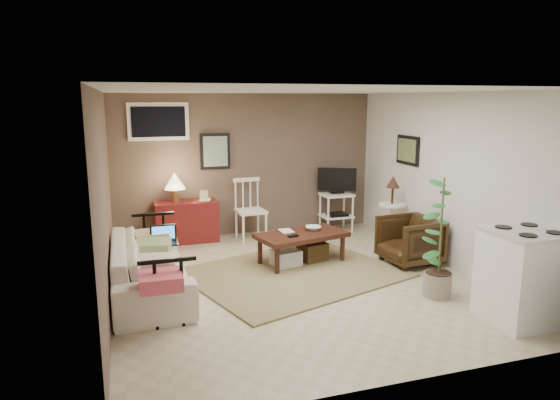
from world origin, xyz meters
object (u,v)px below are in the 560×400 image
object	(u,v)px
tv_stand	(337,198)
side_table	(392,203)
red_console	(185,218)
stove	(524,276)
potted_plant	(441,233)
coffee_table	(301,246)
sofa	(149,258)
armchair	(410,238)
spindle_chair	(250,211)

from	to	relation	value
tv_stand	side_table	xyz separation A→B (m)	(0.47, -1.08, 0.10)
red_console	stove	size ratio (longest dim) A/B	1.17
tv_stand	potted_plant	bearing A→B (deg)	-91.65
coffee_table	red_console	world-z (taller)	red_console
sofa	armchair	size ratio (longest dim) A/B	2.95
armchair	tv_stand	bearing A→B (deg)	-176.63
armchair	potted_plant	size ratio (longest dim) A/B	0.51
tv_stand	stove	world-z (taller)	tv_stand
spindle_chair	tv_stand	bearing A→B (deg)	1.34
coffee_table	sofa	size ratio (longest dim) A/B	0.62
sofa	potted_plant	bearing A→B (deg)	-110.27
stove	spindle_chair	bearing A→B (deg)	116.40
tv_stand	red_console	bearing A→B (deg)	177.18
spindle_chair	stove	xyz separation A→B (m)	(1.94, -3.92, 0.02)
spindle_chair	potted_plant	xyz separation A→B (m)	(1.49, -3.09, 0.30)
coffee_table	stove	world-z (taller)	stove
sofa	tv_stand	world-z (taller)	tv_stand
stove	potted_plant	bearing A→B (deg)	119.12
red_console	side_table	xyz separation A→B (m)	(3.10, -1.21, 0.29)
sofa	red_console	bearing A→B (deg)	-18.46
coffee_table	side_table	distance (m)	1.79
red_console	stove	distance (m)	5.07
armchair	red_console	bearing A→B (deg)	-129.96
stove	coffee_table	bearing A→B (deg)	122.94
tv_stand	sofa	bearing A→B (deg)	-149.72
stove	armchair	bearing A→B (deg)	93.36
red_console	spindle_chair	distance (m)	1.07
armchair	stove	world-z (taller)	stove
potted_plant	stove	size ratio (longest dim) A/B	1.46
tv_stand	potted_plant	world-z (taller)	potted_plant
armchair	potted_plant	distance (m)	1.28
spindle_chair	side_table	size ratio (longest dim) A/B	0.90
side_table	potted_plant	world-z (taller)	potted_plant
spindle_chair	potted_plant	distance (m)	3.45
spindle_chair	red_console	bearing A→B (deg)	171.01
red_console	armchair	xyz separation A→B (m)	(2.88, -2.10, -0.03)
spindle_chair	armchair	bearing A→B (deg)	-46.60
coffee_table	sofa	distance (m)	2.15
potted_plant	red_console	bearing A→B (deg)	127.91
coffee_table	stove	bearing A→B (deg)	-57.06
sofa	coffee_table	bearing A→B (deg)	-78.45
coffee_table	side_table	world-z (taller)	side_table
side_table	red_console	bearing A→B (deg)	158.76
stove	red_console	bearing A→B (deg)	126.29
red_console	side_table	size ratio (longest dim) A/B	1.03
tv_stand	side_table	size ratio (longest dim) A/B	1.00
tv_stand	stove	bearing A→B (deg)	-84.69
potted_plant	stove	distance (m)	0.98
red_console	side_table	world-z (taller)	red_console
coffee_table	tv_stand	xyz separation A→B (m)	(1.22, 1.51, 0.33)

